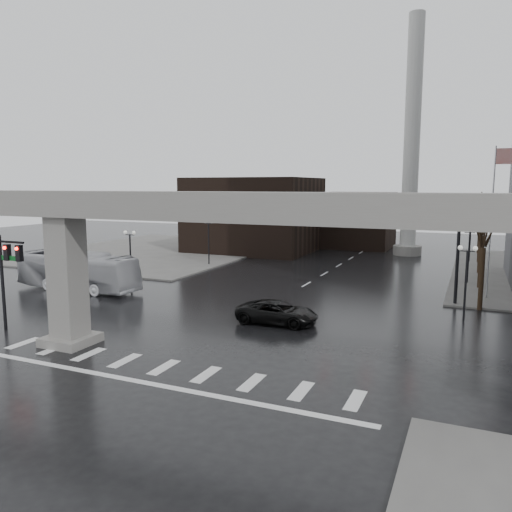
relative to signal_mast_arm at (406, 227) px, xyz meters
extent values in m
plane|color=black|center=(-8.99, -18.80, -5.83)|extent=(160.00, 160.00, 0.00)
cube|color=slate|center=(-34.99, 17.20, -5.75)|extent=(28.00, 36.00, 0.15)
cube|color=gray|center=(-8.99, -18.80, 2.17)|extent=(48.00, 2.20, 1.40)
cube|color=gray|center=(-15.99, -18.80, -2.18)|extent=(1.60, 1.60, 7.30)
cube|color=gray|center=(-15.99, -18.80, -5.58)|extent=(2.60, 2.60, 0.50)
cube|color=black|center=(-22.99, 23.20, -0.83)|extent=(16.00, 14.00, 10.00)
cube|color=black|center=(-10.99, 33.20, -1.83)|extent=(10.00, 10.00, 8.00)
cylinder|color=#BABAB6|center=(-2.99, 27.20, 9.17)|extent=(2.00, 2.00, 30.00)
cylinder|color=gray|center=(-2.99, 27.20, -5.23)|extent=(3.60, 3.60, 1.20)
cylinder|color=black|center=(3.81, 0.00, -1.83)|extent=(0.24, 0.24, 8.00)
cylinder|color=black|center=(-2.19, 0.00, 1.37)|extent=(12.00, 0.18, 0.18)
cube|color=black|center=(0.81, 0.00, 0.72)|extent=(0.35, 0.30, 1.00)
cube|color=black|center=(-2.69, 0.00, 0.72)|extent=(0.35, 0.30, 1.00)
cube|color=black|center=(-6.19, 0.00, 0.72)|extent=(0.35, 0.30, 1.00)
sphere|color=#FF0C05|center=(0.81, -0.18, 1.02)|extent=(0.20, 0.20, 0.20)
cube|color=#0C581D|center=(2.31, 0.00, 1.17)|extent=(1.80, 0.05, 0.35)
cube|color=#0C581D|center=(-4.19, 0.00, 1.17)|extent=(1.80, 0.05, 0.35)
cylinder|color=black|center=(-21.79, -18.30, -2.83)|extent=(0.20, 0.20, 6.00)
cylinder|color=black|center=(-20.79, -18.30, -0.23)|extent=(2.00, 0.14, 0.14)
cube|color=black|center=(-21.19, -18.30, -0.88)|extent=(0.35, 0.30, 1.00)
cube|color=black|center=(-20.19, -18.30, -0.88)|extent=(0.35, 0.30, 1.00)
cube|color=#0C581D|center=(-21.29, -18.30, -1.23)|extent=(1.60, 0.05, 0.30)
cylinder|color=silver|center=(6.01, 3.20, 0.17)|extent=(0.12, 0.12, 12.00)
cube|color=#AF2312|center=(7.01, 3.20, 5.37)|extent=(2.00, 0.03, 1.20)
cylinder|color=black|center=(4.51, -4.80, -3.43)|extent=(0.14, 0.14, 4.80)
cube|color=black|center=(4.51, -4.80, -1.08)|extent=(0.90, 0.06, 0.06)
sphere|color=silver|center=(4.06, -4.80, -0.88)|extent=(0.32, 0.32, 0.32)
sphere|color=silver|center=(4.96, -4.80, -0.88)|extent=(0.32, 0.32, 0.32)
cylinder|color=black|center=(4.51, 9.20, -3.43)|extent=(0.14, 0.14, 4.80)
cube|color=black|center=(4.51, 9.20, -1.08)|extent=(0.90, 0.06, 0.06)
sphere|color=silver|center=(4.06, 9.20, -0.88)|extent=(0.32, 0.32, 0.32)
sphere|color=silver|center=(4.96, 9.20, -0.88)|extent=(0.32, 0.32, 0.32)
cylinder|color=black|center=(4.51, 23.20, -3.43)|extent=(0.14, 0.14, 4.80)
cube|color=black|center=(4.51, 23.20, -1.08)|extent=(0.90, 0.06, 0.06)
sphere|color=silver|center=(4.06, 23.20, -0.88)|extent=(0.32, 0.32, 0.32)
sphere|color=silver|center=(4.96, 23.20, -0.88)|extent=(0.32, 0.32, 0.32)
cylinder|color=black|center=(-22.49, -4.80, -3.43)|extent=(0.14, 0.14, 4.80)
cube|color=black|center=(-22.49, -4.80, -1.08)|extent=(0.90, 0.06, 0.06)
sphere|color=silver|center=(-22.94, -4.80, -0.88)|extent=(0.32, 0.32, 0.32)
sphere|color=silver|center=(-22.04, -4.80, -0.88)|extent=(0.32, 0.32, 0.32)
cylinder|color=black|center=(-22.49, 9.20, -3.43)|extent=(0.14, 0.14, 4.80)
cube|color=black|center=(-22.49, 9.20, -1.08)|extent=(0.90, 0.06, 0.06)
sphere|color=silver|center=(-22.94, 9.20, -0.88)|extent=(0.32, 0.32, 0.32)
sphere|color=silver|center=(-22.04, 9.20, -0.88)|extent=(0.32, 0.32, 0.32)
cylinder|color=black|center=(-22.49, 23.20, -3.43)|extent=(0.14, 0.14, 4.80)
cube|color=black|center=(-22.49, 23.20, -1.08)|extent=(0.90, 0.06, 0.06)
sphere|color=silver|center=(-22.94, 23.20, -0.88)|extent=(0.32, 0.32, 0.32)
sphere|color=silver|center=(-22.04, 23.20, -0.88)|extent=(0.32, 0.32, 0.32)
cylinder|color=black|center=(5.51, -0.80, -3.55)|extent=(0.34, 0.34, 4.55)
cylinder|color=black|center=(5.51, -0.80, 0.18)|extent=(0.12, 1.52, 2.98)
cylinder|color=black|center=(6.01, -0.55, -0.05)|extent=(0.83, 1.14, 2.51)
cylinder|color=black|center=(5.51, 7.20, -3.50)|extent=(0.34, 0.34, 4.66)
cylinder|color=black|center=(5.51, 7.20, 0.32)|extent=(0.12, 1.55, 3.05)
cylinder|color=black|center=(6.01, 7.45, 0.08)|extent=(0.85, 1.16, 2.57)
cylinder|color=black|center=(5.51, 15.20, -3.45)|extent=(0.34, 0.34, 4.76)
cylinder|color=black|center=(5.51, 15.20, 0.46)|extent=(0.12, 1.59, 3.11)
cylinder|color=black|center=(6.01, 15.45, 0.22)|extent=(0.86, 1.18, 2.62)
cylinder|color=black|center=(5.51, 23.20, -3.40)|extent=(0.34, 0.34, 4.87)
cylinder|color=black|center=(5.51, 23.20, 0.60)|extent=(0.12, 1.62, 3.18)
cylinder|color=black|center=(6.01, 23.45, 0.35)|extent=(0.88, 1.20, 2.68)
cylinder|color=black|center=(5.51, 31.20, -3.34)|extent=(0.34, 0.34, 4.97)
cylinder|color=black|center=(5.51, 31.20, 0.74)|extent=(0.12, 1.65, 3.25)
cylinder|color=black|center=(6.01, 31.45, 0.48)|extent=(0.89, 1.23, 2.74)
imported|color=black|center=(-6.72, -10.07, -5.08)|extent=(5.43, 2.60, 1.49)
imported|color=silver|center=(-26.33, -7.17, -4.17)|extent=(12.00, 3.35, 3.31)
camera|label=1|loc=(4.76, -39.79, 3.17)|focal=35.00mm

